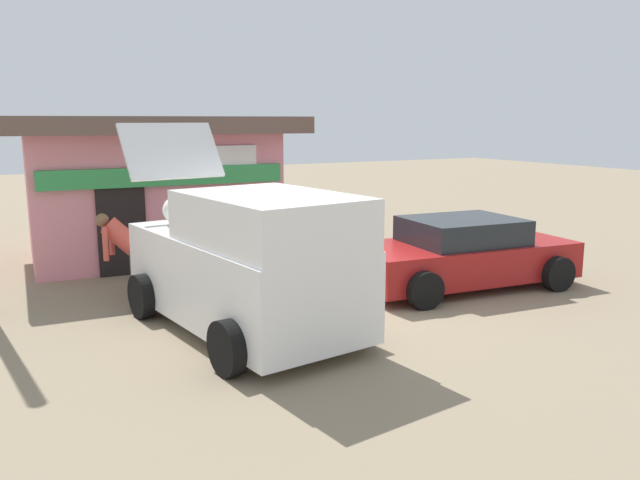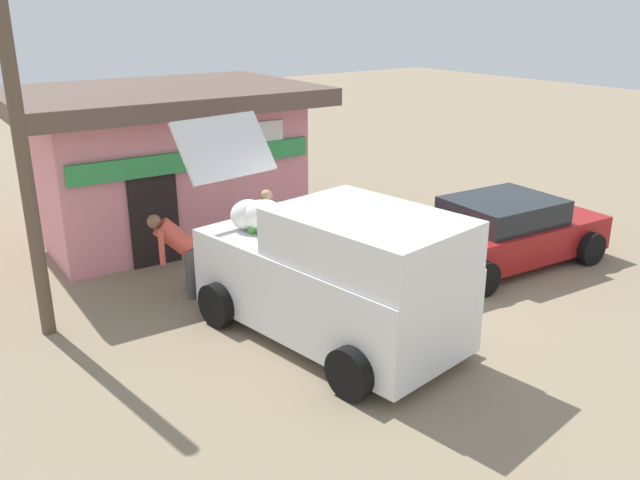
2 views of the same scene
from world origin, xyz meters
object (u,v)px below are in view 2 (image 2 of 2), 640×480
storefront_bar (164,158)px  delivery_van (333,273)px  parked_sedan (501,232)px  paint_bucket (352,240)px  vendor_standing (267,227)px  customer_bending (177,246)px  unloaded_banana_pile (214,271)px

storefront_bar → delivery_van: size_ratio=1.27×
parked_sedan → paint_bucket: bearing=128.8°
delivery_van → vendor_standing: size_ratio=3.05×
storefront_bar → customer_bending: size_ratio=4.28×
storefront_bar → parked_sedan: bearing=-51.7°
vendor_standing → paint_bucket: (2.03, 0.13, -0.71)m
customer_bending → parked_sedan: bearing=-21.7°
vendor_standing → paint_bucket: bearing=3.7°
unloaded_banana_pile → parked_sedan: bearing=-26.9°
customer_bending → paint_bucket: bearing=0.1°
delivery_van → customer_bending: (-1.13, 2.69, -0.14)m
storefront_bar → unloaded_banana_pile: size_ratio=8.41×
vendor_standing → customer_bending: vendor_standing is taller
parked_sedan → customer_bending: size_ratio=2.90×
vendor_standing → customer_bending: (-1.66, 0.12, -0.04)m
storefront_bar → customer_bending: (-1.25, -3.13, -0.71)m
delivery_van → unloaded_banana_pile: delivery_van is taller
storefront_bar → paint_bucket: storefront_bar is taller
customer_bending → vendor_standing: bearing=-4.2°
vendor_standing → unloaded_banana_pile: 1.20m
customer_bending → paint_bucket: size_ratio=3.63×
storefront_bar → parked_sedan: size_ratio=1.47×
delivery_van → paint_bucket: size_ratio=12.19×
parked_sedan → paint_bucket: (-1.75, 2.17, -0.39)m
customer_bending → unloaded_banana_pile: (0.76, 0.21, -0.68)m
storefront_bar → delivery_van: (-0.12, -5.82, -0.58)m
parked_sedan → customer_bending: bearing=158.3°
parked_sedan → delivery_van: bearing=-173.0°
unloaded_banana_pile → vendor_standing: bearing=-20.2°
parked_sedan → vendor_standing: (-3.77, 2.04, 0.32)m
storefront_bar → delivery_van: bearing=-91.2°
parked_sedan → paint_bucket: size_ratio=10.53×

